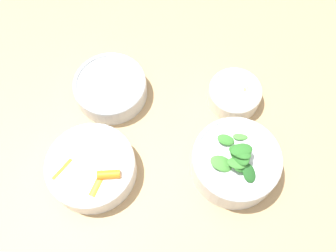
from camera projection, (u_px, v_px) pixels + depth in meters
name	position (u px, v px, depth m)	size (l,w,h in m)	color
ground_plane	(156.00, 229.00, 1.47)	(10.00, 10.00, 0.00)	brown
dining_table	(149.00, 181.00, 0.90)	(1.04, 1.06, 0.74)	tan
bowl_carrots	(92.00, 168.00, 0.77)	(0.18, 0.18, 0.06)	white
bowl_greens	(235.00, 162.00, 0.76)	(0.18, 0.18, 0.11)	silver
bowl_beans_hotdog	(111.00, 88.00, 0.85)	(0.16, 0.16, 0.05)	silver
bowl_cookies	(235.00, 94.00, 0.85)	(0.12, 0.12, 0.05)	silver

